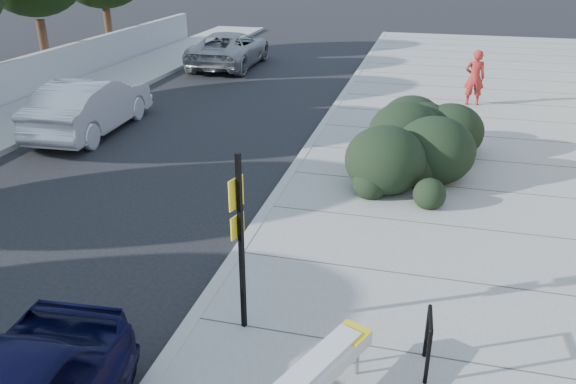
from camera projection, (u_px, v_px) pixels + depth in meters
name	position (u px, v px, depth m)	size (l,w,h in m)	color
ground	(194.00, 325.00, 8.41)	(120.00, 120.00, 0.00)	black
sidewalk_near	(543.00, 218.00, 11.54)	(11.20, 50.00, 0.15)	gray
curb_near	(281.00, 190.00, 12.80)	(0.22, 50.00, 0.17)	#9E9E99
bench	(316.00, 372.00, 6.62)	(1.16, 1.91, 0.58)	gray
bike_rack	(428.00, 338.00, 7.14)	(0.08, 0.57, 0.83)	black
sign_post	(240.00, 234.00, 7.56)	(0.14, 0.30, 2.67)	black
hedge	(424.00, 135.00, 13.50)	(2.29, 4.58, 1.72)	black
wagon_silver	(91.00, 105.00, 16.70)	(1.72, 4.94, 1.63)	silver
suv_silver	(230.00, 49.00, 25.68)	(2.61, 5.66, 1.57)	#939698
pedestrian	(475.00, 78.00, 18.93)	(0.68, 0.44, 1.86)	maroon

